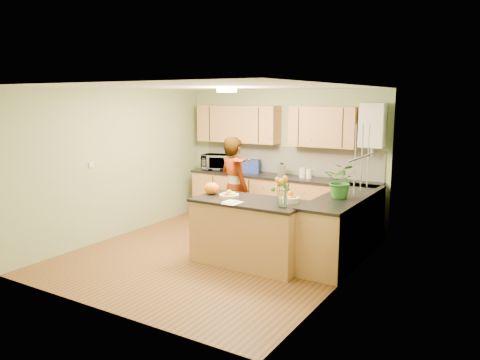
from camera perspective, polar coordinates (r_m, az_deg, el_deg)
The scene contains 28 objects.
floor at distance 7.21m, azimuth -2.85°, elevation -9.00°, with size 4.50×4.50×0.00m, color #573619.
ceiling at distance 6.82m, azimuth -3.04°, elevation 11.28°, with size 4.00×4.50×0.02m, color white.
wall_back at distance 8.84m, azimuth 5.31°, elevation 2.82°, with size 4.00×0.02×2.50m, color #99AA79.
wall_front at distance 5.24m, azimuth -16.95°, elevation -2.49°, with size 4.00×0.02×2.50m, color #99AA79.
wall_left at distance 8.19m, azimuth -14.59°, elevation 1.98°, with size 0.02×4.50×2.50m, color #99AA79.
wall_right at distance 6.03m, azimuth 12.98°, elevation -0.72°, with size 0.02×4.50×2.50m, color #99AA79.
back_counter at distance 8.66m, azimuth 4.94°, elevation -2.55°, with size 3.64×0.62×0.94m.
right_counter at distance 7.08m, azimuth 12.62°, elevation -5.60°, with size 0.62×2.24×0.94m.
splashback at distance 8.79m, azimuth 5.84°, elevation 2.44°, with size 3.60×0.02×0.52m, color white.
upper_cabinets at distance 8.71m, azimuth 3.83°, elevation 6.70°, with size 3.20×0.34×0.70m.
boiler at distance 8.03m, azimuth 15.89°, elevation 6.41°, with size 0.40×0.30×0.86m.
window_right at distance 6.55m, azimuth 14.69°, elevation 2.70°, with size 0.01×1.30×1.05m.
light_switch at distance 7.77m, azimuth -17.70°, elevation 1.79°, with size 0.02×0.09×0.09m, color silver.
ceiling_lamp at distance 7.07m, azimuth -1.64°, elevation 10.93°, with size 0.30×0.30×0.07m.
peninsula_island at distance 6.70m, azimuth 1.22°, elevation -6.30°, with size 1.62×0.83×0.93m.
fruit_dish at distance 6.76m, azimuth -1.33°, elevation -1.77°, with size 0.29×0.29×0.10m.
orange_bowl at distance 6.45m, azimuth 6.14°, elevation -2.18°, with size 0.25×0.25×0.15m.
flower_vase at distance 6.09m, azimuth 5.28°, elevation -0.38°, with size 0.27×0.27×0.49m.
orange_bag at distance 6.97m, azimuth -3.45°, elevation -1.02°, with size 0.24×0.20×0.18m, color orange.
papers at distance 6.39m, azimuth -0.90°, elevation -2.78°, with size 0.20×0.28×0.01m, color white.
violinist at distance 7.76m, azimuth -0.71°, elevation -1.04°, with size 0.63×0.41×1.72m, color tan.
violin at distance 7.39m, azimuth -0.31°, elevation 2.46°, with size 0.60×0.24×0.12m, color #551B05, non-canonical shape.
microwave at distance 9.25m, azimuth -2.81°, elevation 2.19°, with size 0.55×0.38×0.31m, color silver.
blue_box at distance 8.89m, azimuth 1.41°, elevation 1.70°, with size 0.31×0.23×0.25m, color navy.
kettle at distance 8.55m, azimuth 5.09°, elevation 1.28°, with size 0.15×0.15×0.29m.
jar_cream at distance 8.40m, azimuth 7.63°, elevation 0.87°, with size 0.11×0.11×0.18m, color beige.
jar_white at distance 8.34m, azimuth 8.45°, elevation 0.74°, with size 0.11×0.11×0.16m, color silver.
potted_plant at distance 6.73m, azimuth 12.27°, elevation -0.10°, with size 0.45×0.39×0.51m, color #286B23.
Camera 1 is at (3.85, -5.63, 2.34)m, focal length 35.00 mm.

